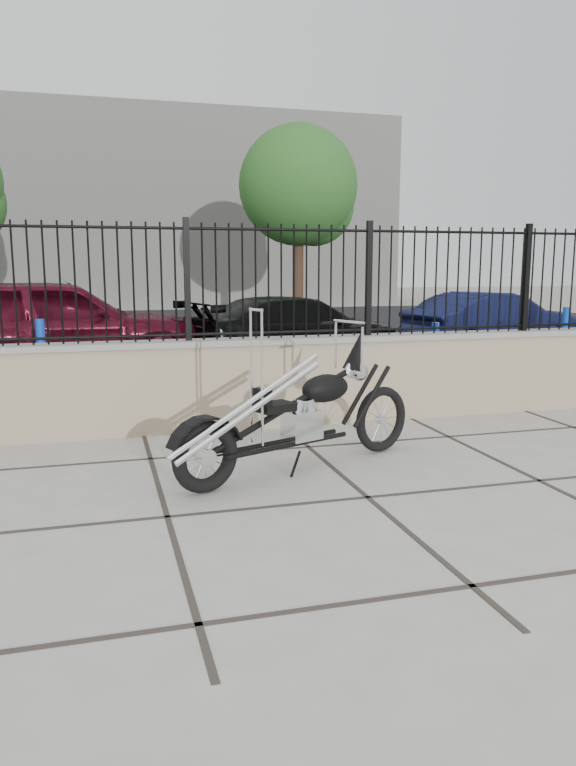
# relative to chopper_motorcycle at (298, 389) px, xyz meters

# --- Properties ---
(ground_plane) EXTENTS (90.00, 90.00, 0.00)m
(ground_plane) POSITION_rel_chopper_motorcycle_xyz_m (0.32, -0.79, -0.71)
(ground_plane) COLOR #99968E
(ground_plane) RESTS_ON ground
(parking_lot) EXTENTS (30.00, 30.00, 0.00)m
(parking_lot) POSITION_rel_chopper_motorcycle_xyz_m (0.32, 11.71, -0.71)
(parking_lot) COLOR black
(parking_lot) RESTS_ON ground
(retaining_wall) EXTENTS (14.00, 0.36, 0.96)m
(retaining_wall) POSITION_rel_chopper_motorcycle_xyz_m (0.32, 1.71, -0.23)
(retaining_wall) COLOR gray
(retaining_wall) RESTS_ON ground_plane
(iron_fence) EXTENTS (14.00, 0.08, 1.20)m
(iron_fence) POSITION_rel_chopper_motorcycle_xyz_m (0.32, 1.71, 0.85)
(iron_fence) COLOR black
(iron_fence) RESTS_ON retaining_wall
(background_building) EXTENTS (22.00, 6.00, 8.00)m
(background_building) POSITION_rel_chopper_motorcycle_xyz_m (0.32, 25.71, 3.29)
(background_building) COLOR beige
(background_building) RESTS_ON ground_plane
(chopper_motorcycle) EXTENTS (2.36, 1.28, 1.43)m
(chopper_motorcycle) POSITION_rel_chopper_motorcycle_xyz_m (0.00, 0.00, 0.00)
(chopper_motorcycle) COLOR black
(chopper_motorcycle) RESTS_ON ground_plane
(car_red) EXTENTS (4.89, 2.60, 1.58)m
(car_red) POSITION_rel_chopper_motorcycle_xyz_m (-2.23, 6.07, 0.08)
(car_red) COLOR #470A19
(car_red) RESTS_ON parking_lot
(car_black) EXTENTS (4.43, 2.83, 1.20)m
(car_black) POSITION_rel_chopper_motorcycle_xyz_m (1.81, 6.17, -0.12)
(car_black) COLOR black
(car_black) RESTS_ON parking_lot
(car_blue) EXTENTS (3.87, 2.07, 1.21)m
(car_blue) POSITION_rel_chopper_motorcycle_xyz_m (5.96, 6.58, -0.11)
(car_blue) COLOR #0E1336
(car_blue) RESTS_ON parking_lot
(bollard_a) EXTENTS (0.15, 0.15, 1.02)m
(bollard_a) POSITION_rel_chopper_motorcycle_xyz_m (-2.33, 4.30, -0.20)
(bollard_a) COLOR blue
(bollard_a) RESTS_ON ground_plane
(bollard_b) EXTENTS (0.12, 0.12, 0.91)m
(bollard_b) POSITION_rel_chopper_motorcycle_xyz_m (3.13, 3.55, -0.26)
(bollard_b) COLOR #0D3BCB
(bollard_b) RESTS_ON ground_plane
(bollard_c) EXTENTS (0.16, 0.16, 1.05)m
(bollard_c) POSITION_rel_chopper_motorcycle_xyz_m (5.89, 4.25, -0.19)
(bollard_c) COLOR #0D1EC7
(bollard_c) RESTS_ON ground_plane
(tree_right) EXTENTS (3.62, 3.62, 6.11)m
(tree_right) POSITION_rel_chopper_motorcycle_xyz_m (4.50, 15.21, 3.57)
(tree_right) COLOR #382619
(tree_right) RESTS_ON ground_plane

